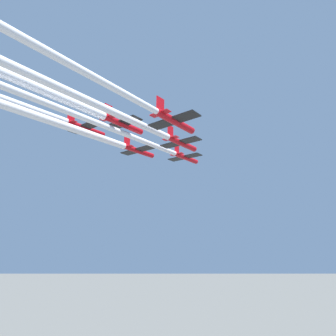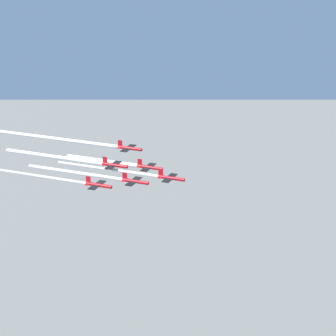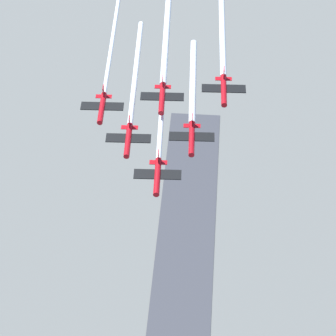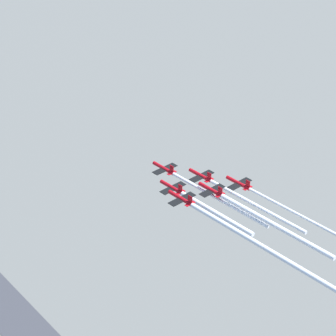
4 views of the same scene
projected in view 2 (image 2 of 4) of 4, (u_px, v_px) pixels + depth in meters
The scene contains 12 objects.
jet_0 at pixel (170, 178), 222.87m from camera, with size 8.66×8.79×3.22m.
jet_1 at pixel (149, 167), 231.92m from camera, with size 8.66×8.79×3.22m.
jet_2 at pixel (134, 181), 221.27m from camera, with size 8.66×8.79×3.22m.
jet_3 at pixel (129, 148), 239.75m from camera, with size 8.66×8.79×3.22m.
jet_4 at pixel (114, 165), 229.66m from camera, with size 8.66×8.79×3.22m.
jet_5 at pixel (98, 185), 219.72m from camera, with size 8.66×8.79×3.22m.
smoke_trail_0 at pixel (107, 169), 231.25m from camera, with size 24.76×31.77×1.03m.
smoke_trail_1 at pixel (102, 161), 238.42m from camera, with size 18.46×23.42×1.40m.
smoke_trail_2 at pixel (75, 173), 229.27m from camera, with size 23.52×30.12×1.14m.
smoke_trail_3 at pixel (56, 139), 250.40m from camera, with size 32.96×42.31×1.33m.
smoke_trail_4 at pixel (54, 157), 238.18m from camera, with size 25.56×32.66×1.40m.
smoke_trail_5 at pixel (21, 173), 230.30m from camera, with size 32.39×41.74×0.91m.
Camera 2 is at (-101.23, -204.88, 246.14)m, focal length 70.00 mm.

